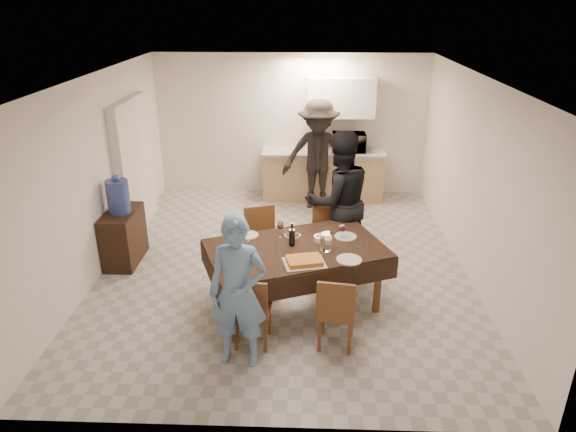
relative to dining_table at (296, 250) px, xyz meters
name	(u,v)px	position (x,y,z in m)	size (l,w,h in m)	color
floor	(285,264)	(-0.18, 1.04, -0.76)	(5.00, 6.00, 0.02)	#B2B2AD
ceiling	(284,77)	(-0.18, 1.04, 1.84)	(5.00, 6.00, 0.02)	white
wall_back	(291,125)	(-0.18, 4.04, 0.54)	(5.00, 0.02, 2.60)	white
wall_front	(268,302)	(-0.18, -1.96, 0.54)	(5.00, 0.02, 2.60)	white
wall_left	(98,176)	(-2.68, 1.04, 0.54)	(0.02, 6.00, 2.60)	white
wall_right	(475,180)	(2.32, 1.04, 0.54)	(0.02, 6.00, 2.60)	white
stub_partition	(134,166)	(-2.60, 2.24, 0.29)	(0.15, 1.40, 2.10)	white
kitchen_base_cabinet	(323,176)	(0.42, 3.72, -0.33)	(2.20, 0.60, 0.86)	tan
kitchen_worktop	(323,152)	(0.42, 3.72, 0.13)	(2.24, 0.64, 0.05)	#9C9D98
upper_cabinet	(341,98)	(0.72, 3.86, 1.09)	(1.20, 0.34, 0.70)	white
dining_table	(296,250)	(0.00, 0.00, 0.00)	(2.33, 1.85, 0.79)	black
chair_near_left	(251,306)	(-0.45, -0.83, -0.24)	(0.41, 0.41, 0.46)	brown
chair_near_right	(337,307)	(0.45, -0.83, -0.23)	(0.45, 0.45, 0.47)	brown
chair_far_left	(263,239)	(-0.45, 0.66, -0.19)	(0.54, 0.55, 0.50)	brown
chair_far_right	(332,239)	(0.45, 0.66, -0.16)	(0.51, 0.51, 0.53)	brown
console	(124,237)	(-2.46, 1.07, -0.38)	(0.41, 0.82, 0.76)	black
water_jug	(118,196)	(-2.46, 1.07, 0.23)	(0.30, 0.30, 0.46)	#3A53A9
wine_bottle	(292,234)	(-0.05, 0.05, 0.18)	(0.07, 0.07, 0.29)	black
water_pitcher	(326,242)	(0.35, -0.05, 0.14)	(0.14, 0.14, 0.21)	white
savoury_tart	(304,261)	(0.10, -0.38, 0.06)	(0.45, 0.34, 0.06)	gold
salad_bowl	(321,239)	(0.30, 0.18, 0.07)	(0.18, 0.18, 0.07)	silver
mushroom_dish	(292,236)	(-0.05, 0.28, 0.05)	(0.18, 0.18, 0.03)	silver
wine_glass_a	(247,248)	(-0.55, -0.25, 0.14)	(0.09, 0.09, 0.21)	white
wine_glass_b	(342,231)	(0.55, 0.25, 0.14)	(0.09, 0.09, 0.20)	white
wine_glass_c	(280,229)	(-0.20, 0.30, 0.14)	(0.09, 0.09, 0.20)	white
plate_near_left	(242,258)	(-0.60, -0.30, 0.04)	(0.28, 0.28, 0.02)	silver
plate_near_right	(349,260)	(0.60, -0.30, 0.04)	(0.29, 0.29, 0.02)	silver
plate_far_left	(248,235)	(-0.60, 0.30, 0.04)	(0.26, 0.26, 0.01)	silver
plate_far_right	(346,237)	(0.60, 0.30, 0.04)	(0.27, 0.27, 0.02)	silver
microwave	(349,142)	(0.88, 3.72, 0.32)	(0.60, 0.40, 0.33)	white
person_near	(238,293)	(-0.55, -1.05, 0.06)	(0.59, 0.39, 1.63)	#668FB9
person_far	(339,201)	(0.55, 1.05, 0.21)	(0.94, 0.73, 1.94)	black
person_kitchen	(318,155)	(0.31, 3.27, 0.20)	(1.24, 0.72, 1.93)	black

